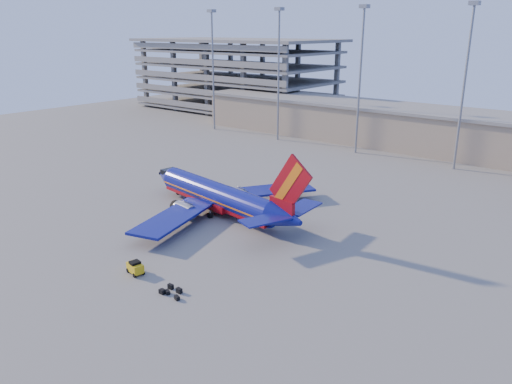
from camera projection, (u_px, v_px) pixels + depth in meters
ground at (221, 222)px, 65.84m from camera, size 220.00×220.00×0.00m
terminal_building at (451, 132)px, 101.27m from camera, size 122.00×16.00×8.50m
parking_garage at (236, 71)px, 153.96m from camera, size 62.00×32.00×21.40m
light_mast_row at (410, 67)px, 91.30m from camera, size 101.60×1.60×28.65m
aircraft_main at (221, 197)px, 68.41m from camera, size 31.78×30.36×10.80m
baggage_tug at (135, 267)px, 51.70m from camera, size 2.12×1.51×1.39m
luggage_pile at (170, 291)px, 47.92m from camera, size 2.64×1.55×0.50m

